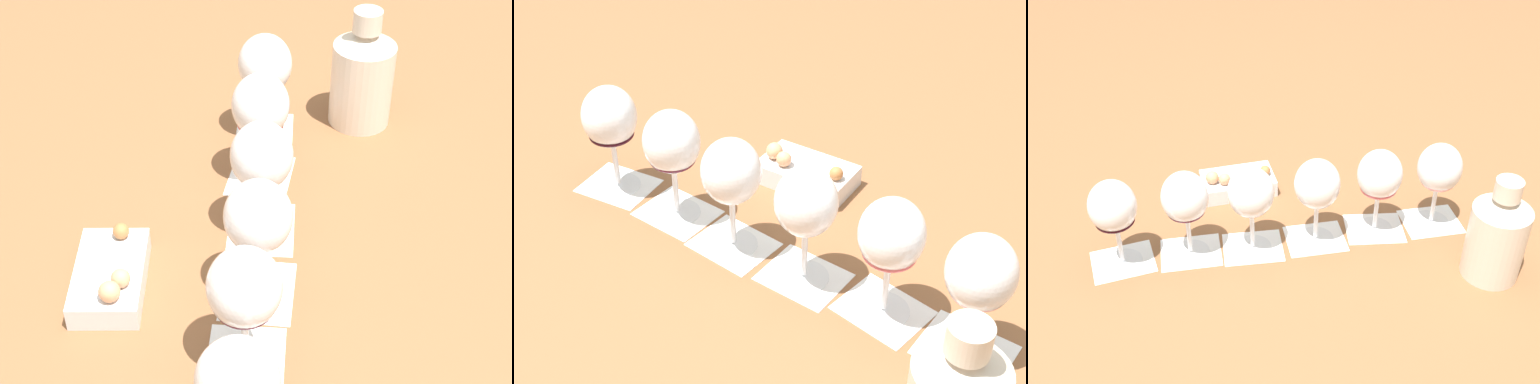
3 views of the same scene
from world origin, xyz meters
TOP-DOWN VIEW (x-y plane):
  - ground_plane at (0.00, 0.00)m, footprint 8.00×8.00m
  - tasting_card_0 at (-0.19, 0.24)m, footprint 0.15×0.15m
  - tasting_card_1 at (-0.12, 0.14)m, footprint 0.14×0.15m
  - tasting_card_2 at (-0.04, 0.05)m, footprint 0.15×0.15m
  - tasting_card_3 at (0.04, -0.05)m, footprint 0.15×0.15m
  - tasting_card_4 at (0.11, -0.15)m, footprint 0.15×0.15m
  - tasting_card_5 at (0.19, -0.25)m, footprint 0.15×0.15m
  - wine_glass_0 at (-0.19, 0.24)m, footprint 0.09×0.09m
  - wine_glass_1 at (-0.12, 0.14)m, footprint 0.09×0.09m
  - wine_glass_2 at (-0.04, 0.05)m, footprint 0.09×0.09m
  - wine_glass_3 at (0.04, -0.05)m, footprint 0.09×0.09m
  - wine_glass_4 at (0.11, -0.15)m, footprint 0.09×0.09m
  - wine_glass_5 at (0.19, -0.25)m, footprint 0.09×0.09m
  - ceramic_vase at (-0.10, 0.38)m, footprint 0.11×0.11m
  - snack_dish at (-0.11, -0.17)m, footprint 0.17×0.18m

SIDE VIEW (x-z plane):
  - ground_plane at x=0.00m, z-range 0.00..0.00m
  - tasting_card_0 at x=-0.19m, z-range 0.00..0.00m
  - tasting_card_1 at x=-0.12m, z-range 0.00..0.00m
  - tasting_card_2 at x=-0.04m, z-range 0.00..0.00m
  - tasting_card_3 at x=0.04m, z-range 0.00..0.00m
  - tasting_card_4 at x=0.11m, z-range 0.00..0.00m
  - tasting_card_5 at x=0.19m, z-range 0.00..0.00m
  - snack_dish at x=-0.11m, z-range -0.01..0.05m
  - ceramic_vase at x=-0.10m, z-range -0.01..0.19m
  - wine_glass_0 at x=-0.19m, z-range 0.03..0.22m
  - wine_glass_3 at x=0.04m, z-range 0.03..0.22m
  - wine_glass_4 at x=0.11m, z-range 0.03..0.22m
  - wine_glass_2 at x=-0.04m, z-range 0.03..0.22m
  - wine_glass_1 at x=-0.12m, z-range 0.03..0.22m
  - wine_glass_5 at x=0.19m, z-range 0.03..0.22m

